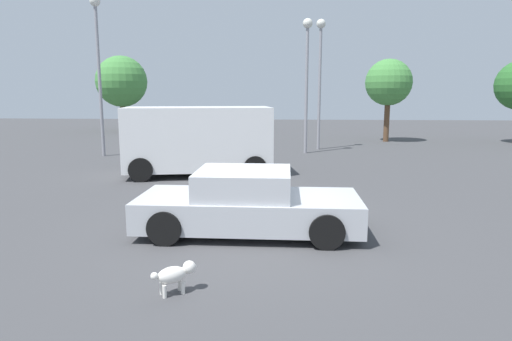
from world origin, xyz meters
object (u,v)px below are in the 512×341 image
(dog, at_px, (175,274))
(light_post_mid, at_px, (307,62))
(pedestrian, at_px, (184,140))
(van_white, at_px, (199,139))
(light_post_near, at_px, (320,62))
(light_post_far, at_px, (98,50))
(sedan_foreground, at_px, (248,204))

(dog, bearing_deg, light_post_mid, 47.99)
(pedestrian, bearing_deg, van_white, 28.26)
(light_post_near, bearing_deg, light_post_far, -162.30)
(van_white, bearing_deg, light_post_far, 129.50)
(light_post_mid, bearing_deg, dog, -99.04)
(pedestrian, height_order, light_post_near, light_post_near)
(sedan_foreground, distance_m, light_post_near, 14.30)
(pedestrian, xyz_separation_m, light_post_near, (5.53, 5.26, 3.31))
(van_white, height_order, light_post_near, light_post_near)
(pedestrian, bearing_deg, light_post_near, 136.73)
(light_post_mid, bearing_deg, light_post_far, -169.89)
(sedan_foreground, xyz_separation_m, van_white, (-2.20, 6.21, 0.65))
(sedan_foreground, bearing_deg, pedestrian, 111.15)
(dog, bearing_deg, van_white, 66.18)
(sedan_foreground, xyz_separation_m, light_post_far, (-7.37, 10.53, 3.99))
(dog, height_order, light_post_mid, light_post_mid)
(sedan_foreground, distance_m, dog, 2.92)
(pedestrian, xyz_separation_m, light_post_mid, (4.84, 3.77, 3.19))
(sedan_foreground, distance_m, light_post_far, 13.45)
(light_post_near, xyz_separation_m, light_post_far, (-9.69, -3.09, 0.32))
(dog, height_order, van_white, van_white)
(dog, xyz_separation_m, light_post_far, (-6.61, 13.34, 4.29))
(sedan_foreground, relative_size, pedestrian, 2.71)
(sedan_foreground, bearing_deg, light_post_near, 80.46)
(sedan_foreground, height_order, light_post_near, light_post_near)
(sedan_foreground, xyz_separation_m, dog, (-0.75, -2.81, -0.30))
(van_white, relative_size, light_post_mid, 0.84)
(sedan_foreground, distance_m, light_post_mid, 12.75)
(sedan_foreground, height_order, light_post_mid, light_post_mid)
(light_post_mid, bearing_deg, sedan_foreground, -97.63)
(van_white, distance_m, light_post_near, 9.20)
(light_post_near, height_order, light_post_mid, light_post_near)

